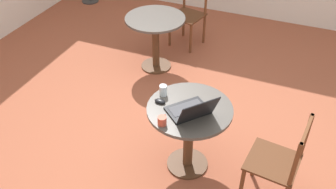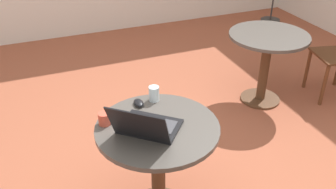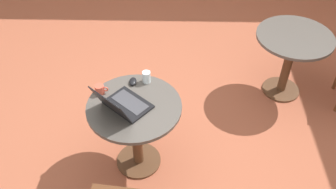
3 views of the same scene
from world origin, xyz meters
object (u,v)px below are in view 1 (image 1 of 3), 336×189
at_px(mug, 162,121).
at_px(mouse, 160,101).
at_px(cafe_table_near, 189,123).
at_px(chair_near_front, 278,163).
at_px(cafe_table_mid, 155,30).
at_px(chair_mid_right, 189,14).
at_px(drinking_glass, 163,90).
at_px(laptop, 191,110).

bearing_deg(mug, mouse, 27.04).
bearing_deg(cafe_table_near, chair_near_front, -96.52).
bearing_deg(cafe_table_mid, chair_mid_right, -13.27).
bearing_deg(drinking_glass, mouse, -171.08).
distance_m(chair_mid_right, drinking_glass, 2.25).
bearing_deg(chair_mid_right, cafe_table_mid, 166.73).
xyz_separation_m(chair_near_front, mug, (-0.19, 0.95, 0.30)).
xyz_separation_m(chair_mid_right, mug, (-2.53, -0.67, 0.30)).
distance_m(cafe_table_mid, mouse, 1.69).
bearing_deg(chair_near_front, cafe_table_near, 83.48).
xyz_separation_m(chair_mid_right, laptop, (-2.33, -0.85, 0.31)).
xyz_separation_m(cafe_table_mid, drinking_glass, (-1.40, -0.70, 0.23)).
bearing_deg(laptop, drinking_glass, 63.30).
distance_m(cafe_table_near, cafe_table_mid, 1.78).
height_order(cafe_table_near, cafe_table_mid, same).
distance_m(cafe_table_mid, drinking_glass, 1.58).
xyz_separation_m(cafe_table_near, chair_near_front, (-0.09, -0.82, -0.09)).
distance_m(chair_near_front, chair_mid_right, 2.85).
height_order(laptop, drinking_glass, laptop).
bearing_deg(chair_near_front, mouse, 86.77).
xyz_separation_m(cafe_table_near, cafe_table_mid, (1.48, 0.99, 0.00)).
bearing_deg(cafe_table_near, mug, 154.01).
relative_size(cafe_table_near, mouse, 7.53).
bearing_deg(mouse, mug, -152.96).
xyz_separation_m(mouse, drinking_glass, (0.11, 0.02, 0.03)).
relative_size(cafe_table_mid, mouse, 7.53).
distance_m(cafe_table_near, chair_near_front, 0.83).
xyz_separation_m(laptop, mug, (-0.20, 0.18, -0.01)).
relative_size(cafe_table_mid, chair_mid_right, 0.83).
height_order(cafe_table_mid, laptop, laptop).
height_order(laptop, mouse, laptop).
distance_m(chair_mid_right, mouse, 2.36).
bearing_deg(cafe_table_mid, laptop, -146.67).
height_order(laptop, mug, laptop).
distance_m(mouse, mug, 0.28).
relative_size(chair_near_front, drinking_glass, 8.88).
relative_size(cafe_table_near, chair_near_front, 0.83).
height_order(chair_near_front, chair_mid_right, same).
distance_m(mouse, drinking_glass, 0.12).
distance_m(chair_near_front, laptop, 0.84).
relative_size(laptop, mug, 4.45).
height_order(chair_mid_right, laptop, laptop).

